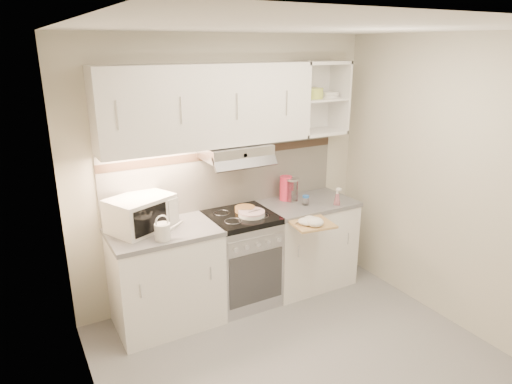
{
  "coord_description": "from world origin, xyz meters",
  "views": [
    {
      "loc": [
        -1.81,
        -2.42,
        2.4
      ],
      "look_at": [
        0.08,
        0.95,
        1.15
      ],
      "focal_mm": 32.0,
      "sensor_mm": 36.0,
      "label": 1
    }
  ],
  "objects_px": {
    "electric_range": "(241,258)",
    "glass_jar": "(292,189)",
    "plate_stack": "(252,213)",
    "pink_pitcher": "(286,188)",
    "watering_can": "(163,231)",
    "cutting_board": "(312,224)",
    "spray_bottle": "(337,198)",
    "microwave": "(141,213)"
  },
  "relations": [
    {
      "from": "microwave",
      "to": "watering_can",
      "type": "xyz_separation_m",
      "value": [
        0.1,
        -0.3,
        -0.07
      ]
    },
    {
      "from": "cutting_board",
      "to": "electric_range",
      "type": "bearing_deg",
      "value": 145.39
    },
    {
      "from": "electric_range",
      "to": "pink_pitcher",
      "type": "bearing_deg",
      "value": 14.41
    },
    {
      "from": "microwave",
      "to": "cutting_board",
      "type": "xyz_separation_m",
      "value": [
        1.38,
        -0.55,
        -0.17
      ]
    },
    {
      "from": "microwave",
      "to": "pink_pitcher",
      "type": "bearing_deg",
      "value": -22.15
    },
    {
      "from": "electric_range",
      "to": "watering_can",
      "type": "height_order",
      "value": "watering_can"
    },
    {
      "from": "microwave",
      "to": "glass_jar",
      "type": "relative_size",
      "value": 2.63
    },
    {
      "from": "watering_can",
      "to": "pink_pitcher",
      "type": "xyz_separation_m",
      "value": [
        1.39,
        0.35,
        0.05
      ]
    },
    {
      "from": "watering_can",
      "to": "cutting_board",
      "type": "distance_m",
      "value": 1.32
    },
    {
      "from": "plate_stack",
      "to": "pink_pitcher",
      "type": "xyz_separation_m",
      "value": [
        0.52,
        0.23,
        0.1
      ]
    },
    {
      "from": "electric_range",
      "to": "cutting_board",
      "type": "bearing_deg",
      "value": -42.91
    },
    {
      "from": "spray_bottle",
      "to": "cutting_board",
      "type": "relative_size",
      "value": 0.51
    },
    {
      "from": "watering_can",
      "to": "glass_jar",
      "type": "xyz_separation_m",
      "value": [
        1.43,
        0.29,
        0.04
      ]
    },
    {
      "from": "electric_range",
      "to": "watering_can",
      "type": "distance_m",
      "value": 0.98
    },
    {
      "from": "microwave",
      "to": "spray_bottle",
      "type": "bearing_deg",
      "value": -33.96
    },
    {
      "from": "watering_can",
      "to": "glass_jar",
      "type": "height_order",
      "value": "glass_jar"
    },
    {
      "from": "cutting_board",
      "to": "plate_stack",
      "type": "bearing_deg",
      "value": 146.44
    },
    {
      "from": "microwave",
      "to": "plate_stack",
      "type": "distance_m",
      "value": 0.99
    },
    {
      "from": "microwave",
      "to": "plate_stack",
      "type": "relative_size",
      "value": 2.51
    },
    {
      "from": "watering_can",
      "to": "plate_stack",
      "type": "distance_m",
      "value": 0.88
    },
    {
      "from": "microwave",
      "to": "cutting_board",
      "type": "bearing_deg",
      "value": -45.82
    },
    {
      "from": "watering_can",
      "to": "plate_stack",
      "type": "height_order",
      "value": "watering_can"
    },
    {
      "from": "pink_pitcher",
      "to": "electric_range",
      "type": "bearing_deg",
      "value": -161.06
    },
    {
      "from": "watering_can",
      "to": "pink_pitcher",
      "type": "relative_size",
      "value": 1.0
    },
    {
      "from": "glass_jar",
      "to": "spray_bottle",
      "type": "xyz_separation_m",
      "value": [
        0.32,
        -0.31,
        -0.05
      ]
    },
    {
      "from": "electric_range",
      "to": "glass_jar",
      "type": "height_order",
      "value": "glass_jar"
    },
    {
      "from": "plate_stack",
      "to": "glass_jar",
      "type": "bearing_deg",
      "value": 17.37
    },
    {
      "from": "spray_bottle",
      "to": "electric_range",
      "type": "bearing_deg",
      "value": 154.6
    },
    {
      "from": "plate_stack",
      "to": "glass_jar",
      "type": "relative_size",
      "value": 1.04
    },
    {
      "from": "glass_jar",
      "to": "spray_bottle",
      "type": "height_order",
      "value": "glass_jar"
    },
    {
      "from": "microwave",
      "to": "watering_can",
      "type": "relative_size",
      "value": 2.49
    },
    {
      "from": "plate_stack",
      "to": "pink_pitcher",
      "type": "height_order",
      "value": "pink_pitcher"
    },
    {
      "from": "plate_stack",
      "to": "spray_bottle",
      "type": "xyz_separation_m",
      "value": [
        0.88,
        -0.14,
        0.05
      ]
    },
    {
      "from": "pink_pitcher",
      "to": "cutting_board",
      "type": "xyz_separation_m",
      "value": [
        -0.11,
        -0.6,
        -0.15
      ]
    },
    {
      "from": "pink_pitcher",
      "to": "glass_jar",
      "type": "distance_m",
      "value": 0.07
    },
    {
      "from": "electric_range",
      "to": "plate_stack",
      "type": "xyz_separation_m",
      "value": [
        0.07,
        -0.08,
        0.47
      ]
    },
    {
      "from": "glass_jar",
      "to": "electric_range",
      "type": "bearing_deg",
      "value": -171.41
    },
    {
      "from": "pink_pitcher",
      "to": "cutting_board",
      "type": "distance_m",
      "value": 0.63
    },
    {
      "from": "spray_bottle",
      "to": "glass_jar",
      "type": "bearing_deg",
      "value": 123.36
    },
    {
      "from": "plate_stack",
      "to": "pink_pitcher",
      "type": "bearing_deg",
      "value": 23.95
    },
    {
      "from": "pink_pitcher",
      "to": "spray_bottle",
      "type": "xyz_separation_m",
      "value": [
        0.36,
        -0.37,
        -0.05
      ]
    },
    {
      "from": "plate_stack",
      "to": "microwave",
      "type": "bearing_deg",
      "value": 169.49
    }
  ]
}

